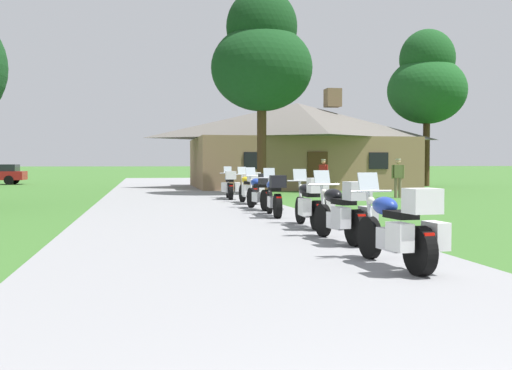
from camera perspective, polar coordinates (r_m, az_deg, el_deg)
The scene contains 14 objects.
ground_plane at distance 21.47m, azimuth -6.32°, elevation -1.95°, with size 500.00×500.00×0.00m, color #386628.
asphalt_driveway at distance 19.48m, azimuth -5.91°, elevation -2.28°, with size 6.40×80.00×0.06m, color gray.
motorcycle_blue_nearest_to_camera at distance 8.53m, azimuth 13.38°, elevation -4.00°, with size 0.83×2.08×1.30m.
motorcycle_black_second_in_row at distance 11.17m, azimuth 8.19°, elevation -2.54°, with size 0.86×2.08×1.30m.
motorcycle_black_third_in_row at distance 13.66m, azimuth 5.15°, elevation -1.69°, with size 0.72×2.08×1.30m.
motorcycle_blue_fourth_in_row at distance 16.54m, azimuth 1.70°, elevation -0.99°, with size 0.66×2.08×1.30m.
motorcycle_blue_fifth_in_row at distance 18.92m, azimuth 0.35°, elevation -0.61°, with size 0.75×2.08×1.30m.
motorcycle_yellow_sixth_in_row at distance 21.63m, azimuth -0.59°, elevation -0.30°, with size 0.86×2.08×1.30m.
motorcycle_blue_farthest_in_row at distance 24.42m, azimuth -2.46°, elevation -0.03°, with size 0.77×2.08×1.30m.
stone_lodge at distance 37.06m, azimuth 3.87°, elevation 3.80°, with size 12.99×9.26×6.00m.
bystander_red_shirt_near_lodge at distance 30.51m, azimuth 6.27°, elevation 1.02°, with size 0.39×0.46×1.69m.
bystander_olive_shirt_beside_signpost at distance 26.99m, azimuth 13.06°, elevation 0.84°, with size 0.54×0.28×1.69m.
tree_right_of_lodge at distance 41.41m, azimuth 15.61°, elevation 9.26°, with size 5.04×5.04×10.06m.
tree_by_lodge_front at distance 29.11m, azimuth 0.54°, elevation 11.88°, with size 4.72×4.72×9.58m.
Camera 1 is at (-1.50, -1.37, 1.50)m, focal length 43.04 mm.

